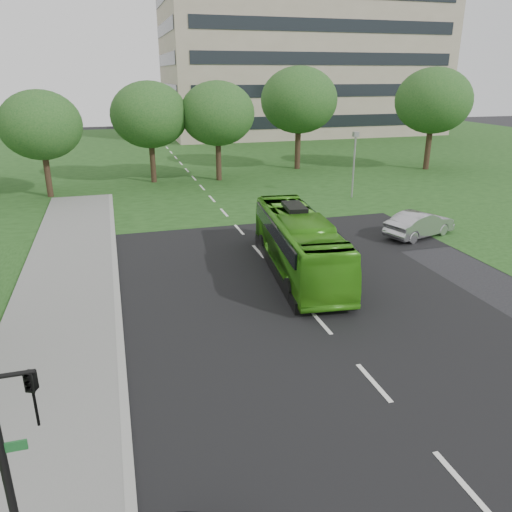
# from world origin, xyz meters

# --- Properties ---
(ground) EXTENTS (160.00, 160.00, 0.00)m
(ground) POSITION_xyz_m (0.00, 0.00, 0.00)
(ground) COLOR black
(ground) RESTS_ON ground
(street_surfaces) EXTENTS (120.00, 120.00, 0.15)m
(street_surfaces) POSITION_xyz_m (-0.38, 22.75, 0.03)
(street_surfaces) COLOR black
(street_surfaces) RESTS_ON ground
(office_building) EXTENTS (40.10, 20.10, 25.00)m
(office_building) POSITION_xyz_m (21.96, 61.96, 12.50)
(office_building) COLOR #9F907B
(office_building) RESTS_ON ground
(tree_park_a) EXTENTS (5.72, 5.72, 7.61)m
(tree_park_a) POSITION_xyz_m (-11.36, 26.06, 5.16)
(tree_park_a) COLOR black
(tree_park_a) RESTS_ON ground
(tree_park_b) EXTENTS (6.19, 6.19, 8.12)m
(tree_park_b) POSITION_xyz_m (-3.49, 29.30, 5.48)
(tree_park_b) COLOR black
(tree_park_b) RESTS_ON ground
(tree_park_c) EXTENTS (6.12, 6.12, 8.12)m
(tree_park_c) POSITION_xyz_m (1.95, 28.61, 5.51)
(tree_park_c) COLOR black
(tree_park_c) RESTS_ON ground
(tree_park_d) EXTENTS (7.04, 7.04, 9.32)m
(tree_park_d) POSITION_xyz_m (10.34, 31.93, 6.31)
(tree_park_d) COLOR black
(tree_park_d) RESTS_ON ground
(tree_park_e) EXTENTS (6.92, 6.92, 9.22)m
(tree_park_e) POSITION_xyz_m (22.08, 28.24, 6.27)
(tree_park_e) COLOR black
(tree_park_e) RESTS_ON ground
(bus) EXTENTS (3.33, 9.93, 2.71)m
(bus) POSITION_xyz_m (1.00, 6.95, 1.36)
(bus) COLOR #409E1A
(bus) RESTS_ON ground
(sedan) EXTENTS (4.62, 2.82, 1.44)m
(sedan) POSITION_xyz_m (9.35, 10.00, 0.72)
(sedan) COLOR #A9A9AE
(sedan) RESTS_ON ground
(traffic_light) EXTENTS (0.79, 0.24, 4.87)m
(traffic_light) POSITION_xyz_m (-8.73, -6.00, 2.86)
(traffic_light) COLOR black
(traffic_light) RESTS_ON ground
(camera_pole) EXTENTS (0.40, 0.34, 4.74)m
(camera_pole) POSITION_xyz_m (10.00, 19.59, 3.06)
(camera_pole) COLOR gray
(camera_pole) RESTS_ON ground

